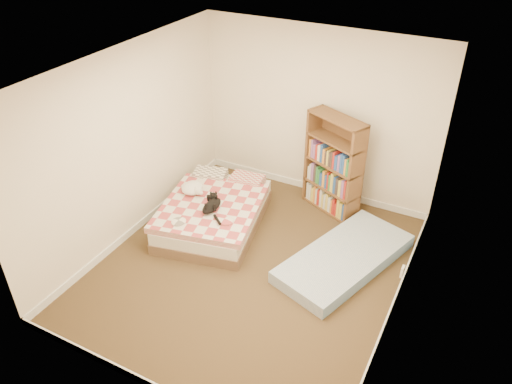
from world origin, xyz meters
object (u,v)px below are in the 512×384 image
at_px(bookshelf, 333,176).
at_px(floor_mattress, 345,258).
at_px(black_cat, 213,205).
at_px(white_dog, 192,188).
at_px(bed, 215,211).

height_order(bookshelf, floor_mattress, bookshelf).
relative_size(bookshelf, floor_mattress, 0.78).
bearing_deg(floor_mattress, black_cat, -154.22).
relative_size(floor_mattress, white_dog, 4.49).
relative_size(bookshelf, black_cat, 2.27).
bearing_deg(bookshelf, bed, -114.29).
bearing_deg(white_dog, black_cat, -52.04).
height_order(bookshelf, black_cat, bookshelf).
distance_m(bed, floor_mattress, 1.87).
distance_m(black_cat, white_dog, 0.49).
bearing_deg(floor_mattress, bookshelf, 136.97).
xyz_separation_m(bed, white_dog, (-0.35, -0.01, 0.28)).
height_order(bed, white_dog, white_dog).
bearing_deg(bed, white_dog, 170.02).
xyz_separation_m(black_cat, white_dog, (-0.45, 0.20, 0.01)).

